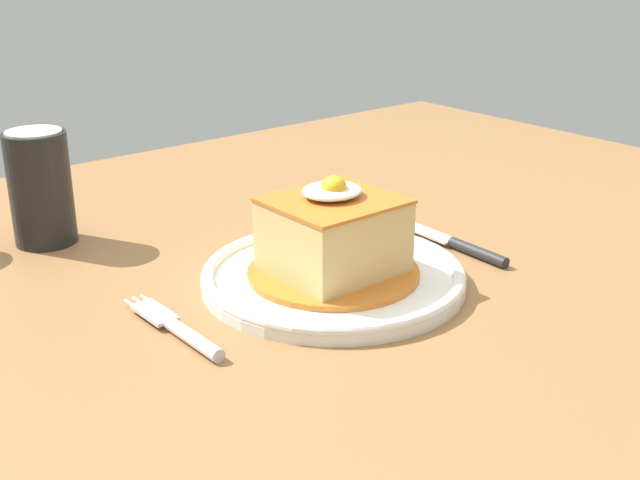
{
  "coord_description": "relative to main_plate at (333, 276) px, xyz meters",
  "views": [
    {
      "loc": [
        -0.44,
        -0.62,
        1.07
      ],
      "look_at": [
        0.03,
        -0.06,
        0.79
      ],
      "focal_mm": 45.69,
      "sensor_mm": 36.0,
      "label": 1
    }
  ],
  "objects": [
    {
      "name": "dining_table",
      "position": [
        -0.03,
        0.08,
        -0.1
      ],
      "size": [
        1.47,
        0.97,
        0.75
      ],
      "color": "olive",
      "rests_on": "ground_plane"
    },
    {
      "name": "fork",
      "position": [
        -0.17,
        0.0,
        -0.0
      ],
      "size": [
        0.02,
        0.14,
        0.01
      ],
      "color": "silver",
      "rests_on": "dining_table"
    },
    {
      "name": "knife",
      "position": [
        0.16,
        -0.02,
        -0.0
      ],
      "size": [
        0.02,
        0.17,
        0.01
      ],
      "color": "#262628",
      "rests_on": "dining_table"
    },
    {
      "name": "sandwich_meal",
      "position": [
        0.0,
        0.0,
        0.04
      ],
      "size": [
        0.17,
        0.17,
        0.1
      ],
      "color": "#C66B23",
      "rests_on": "main_plate"
    },
    {
      "name": "soda_can",
      "position": [
        -0.17,
        0.29,
        0.05
      ],
      "size": [
        0.07,
        0.07,
        0.12
      ],
      "color": "black",
      "rests_on": "dining_table"
    },
    {
      "name": "main_plate",
      "position": [
        0.0,
        0.0,
        0.0
      ],
      "size": [
        0.25,
        0.25,
        0.02
      ],
      "color": "white",
      "rests_on": "dining_table"
    }
  ]
}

